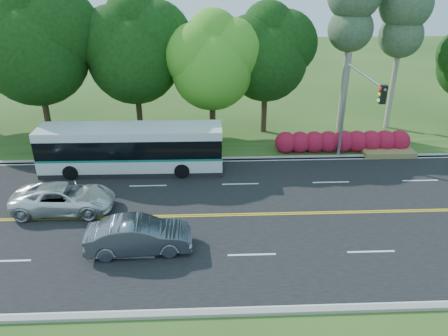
{
  "coord_description": "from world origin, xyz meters",
  "views": [
    {
      "loc": [
        -2.45,
        -19.68,
        12.06
      ],
      "look_at": [
        -1.54,
        2.0,
        1.81
      ],
      "focal_mm": 35.0,
      "sensor_mm": 36.0,
      "label": 1
    }
  ],
  "objects_px": {
    "transit_bus": "(131,149)",
    "sedan": "(139,236)",
    "traffic_signal": "(355,98)",
    "suv": "(64,198)"
  },
  "relations": [
    {
      "from": "suv",
      "to": "transit_bus",
      "type": "bearing_deg",
      "value": -31.2
    },
    {
      "from": "traffic_signal",
      "to": "suv",
      "type": "relative_size",
      "value": 1.32
    },
    {
      "from": "transit_bus",
      "to": "sedan",
      "type": "distance_m",
      "value": 8.73
    },
    {
      "from": "traffic_signal",
      "to": "transit_bus",
      "type": "xyz_separation_m",
      "value": [
        -13.67,
        0.24,
        -3.19
      ]
    },
    {
      "from": "suv",
      "to": "traffic_signal",
      "type": "bearing_deg",
      "value": -74.58
    },
    {
      "from": "traffic_signal",
      "to": "sedan",
      "type": "xyz_separation_m",
      "value": [
        -12.11,
        -8.33,
        -3.86
      ]
    },
    {
      "from": "traffic_signal",
      "to": "sedan",
      "type": "distance_m",
      "value": 15.2
    },
    {
      "from": "sedan",
      "to": "suv",
      "type": "relative_size",
      "value": 0.9
    },
    {
      "from": "traffic_signal",
      "to": "suv",
      "type": "distance_m",
      "value": 17.64
    },
    {
      "from": "traffic_signal",
      "to": "transit_bus",
      "type": "height_order",
      "value": "traffic_signal"
    }
  ]
}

